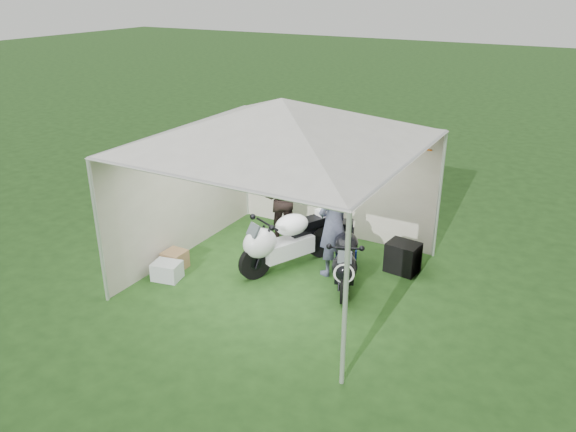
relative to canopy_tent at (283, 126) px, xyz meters
name	(u,v)px	position (x,y,z in m)	size (l,w,h in m)	color
ground	(282,276)	(0.00, -0.03, -2.58)	(80.00, 80.00, 0.00)	#1F4116
canopy_tent	(283,126)	(0.00, 0.00, 0.00)	(5.66, 5.66, 3.00)	silver
motorcycle_white	(284,239)	(-0.10, 0.22, -2.02)	(1.07, 1.88, 0.99)	black
motorcycle_black	(345,258)	(1.04, 0.20, -2.09)	(0.88, 1.69, 0.88)	black
paddock_stand	(346,255)	(0.74, 0.95, -2.44)	(0.37, 0.23, 0.27)	#0B1BAD
person_dark_jacket	(282,198)	(-0.79, 1.34, -1.78)	(0.77, 0.60, 1.59)	black
person_blue_jacket	(333,223)	(0.67, 0.49, -1.66)	(0.66, 0.44, 1.82)	#515574
equipment_box	(403,257)	(1.70, 1.13, -2.31)	(0.52, 0.42, 0.52)	black
crate_0	(167,271)	(-1.62, -1.06, -2.43)	(0.45, 0.35, 0.30)	silver
crate_1	(175,260)	(-1.75, -0.70, -2.42)	(0.36, 0.36, 0.32)	olive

